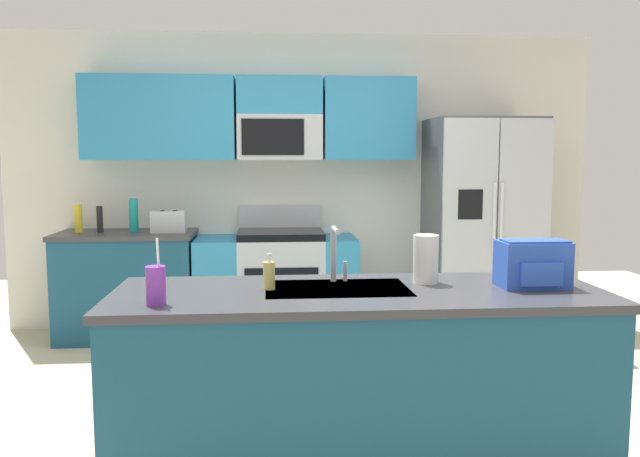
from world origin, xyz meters
name	(u,v)px	position (x,y,z in m)	size (l,w,h in m)	color
ground_plane	(322,417)	(0.00, 0.00, 0.00)	(9.00, 9.00, 0.00)	beige
kitchen_wall_unit	(287,163)	(-0.14, 2.08, 1.47)	(5.20, 0.43, 2.60)	silver
back_counter	(128,285)	(-1.50, 1.80, 0.45)	(1.14, 0.63, 0.90)	navy
range_oven	(277,283)	(-0.24, 1.80, 0.44)	(1.36, 0.61, 1.10)	#B7BABF
refrigerator	(482,227)	(1.53, 1.73, 0.93)	(0.90, 0.76, 1.85)	#4C4F54
island_counter	(358,381)	(0.12, -0.66, 0.45)	(2.31, 0.82, 0.90)	navy
toaster	(169,221)	(-1.13, 1.75, 0.99)	(0.28, 0.16, 0.18)	#B7BABF
pepper_mill	(100,219)	(-1.71, 1.80, 1.01)	(0.05, 0.05, 0.22)	black
bottle_teal	(134,215)	(-1.43, 1.81, 1.04)	(0.08, 0.08, 0.28)	teal
bottle_yellow	(78,218)	(-1.89, 1.82, 1.02)	(0.07, 0.07, 0.23)	yellow
sink_faucet	(335,249)	(0.03, -0.47, 1.07)	(0.08, 0.21, 0.28)	#B7BABF
drink_cup_purple	(156,285)	(-0.78, -0.90, 0.98)	(0.08, 0.08, 0.29)	purple
soap_dispenser	(269,275)	(-0.30, -0.62, 0.97)	(0.06, 0.06, 0.17)	#D8CC66
paper_towel_roll	(426,259)	(0.47, -0.52, 1.02)	(0.12, 0.12, 0.24)	white
backpack	(533,263)	(0.96, -0.66, 1.02)	(0.32, 0.22, 0.23)	blue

